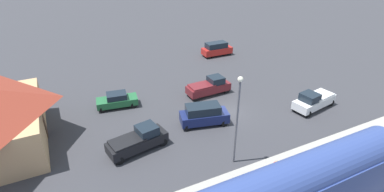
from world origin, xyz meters
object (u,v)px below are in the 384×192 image
pickup_white (314,100)px  suv_red (217,49)px  pickup_maroon (209,86)px  light_pole_near_platform (238,112)px  suv_navy (204,114)px  pickup_black (138,140)px  pedestrian_on_platform (275,168)px  sedan_green (117,100)px

pickup_white → suv_red: bearing=2.9°
pickup_white → pickup_maroon: bearing=46.9°
pickup_maroon → light_pole_near_platform: light_pole_near_platform is taller
suv_navy → pickup_black: 7.31m
pickup_black → light_pole_near_platform: bearing=-127.6°
pickup_black → pickup_white: bearing=-94.3°
pedestrian_on_platform → sedan_green: bearing=26.0°
suv_red → light_pole_near_platform: size_ratio=0.62×
pickup_black → sedan_green: pickup_black is taller
suv_navy → sedan_green: (7.42, 7.14, -0.27)m
pickup_black → pickup_white: 19.83m
sedan_green → pedestrian_on_platform: bearing=-154.0°
pedestrian_on_platform → light_pole_near_platform: light_pole_near_platform is taller
pickup_white → sedan_green: pickup_white is taller
suv_navy → pickup_white: size_ratio=0.93×
pickup_white → sedan_green: (9.99, 19.69, -0.15)m
pedestrian_on_platform → suv_navy: suv_navy is taller
pedestrian_on_platform → suv_red: (26.74, -10.37, -0.13)m
pickup_maroon → pickup_white: 12.03m
pickup_maroon → pickup_white: size_ratio=0.97×
suv_navy → suv_red: (17.16, -11.54, 0.00)m
pickup_black → pickup_maroon: (6.75, -10.99, 0.00)m
sedan_green → suv_red: 21.07m
pickup_maroon → suv_red: (11.51, -7.78, 0.12)m
pickup_black → suv_red: (18.26, -18.77, 0.12)m
pickup_black → light_pole_near_platform: 9.44m
suv_navy → sedan_green: size_ratio=1.11×
pickup_black → sedan_green: 8.52m
pickup_black → pickup_white: size_ratio=1.00×
pedestrian_on_platform → pickup_black: bearing=44.7°
pickup_black → pickup_maroon: same height
suv_navy → pickup_maroon: bearing=-33.7°
pickup_black → pickup_maroon: bearing=-58.5°
suv_red → light_pole_near_platform: (-23.47, 11.98, 3.87)m
pickup_maroon → suv_red: suv_red is taller
suv_navy → pickup_maroon: suv_navy is taller
suv_navy → light_pole_near_platform: 7.42m
suv_navy → sedan_green: bearing=43.9°
sedan_green → light_pole_near_platform: light_pole_near_platform is taller
suv_navy → pickup_maroon: 6.79m
pickup_white → pickup_black: bearing=85.7°
suv_navy → suv_red: bearing=-33.9°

